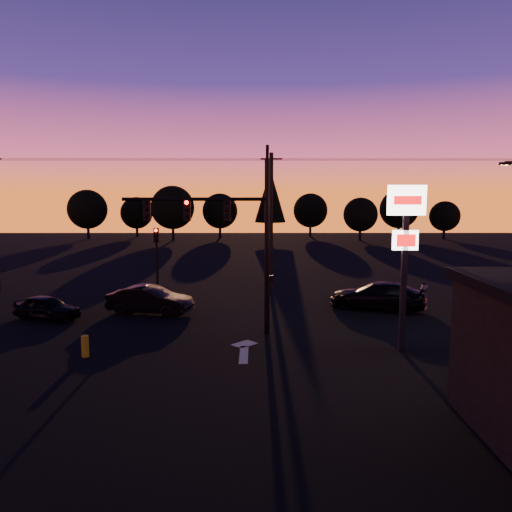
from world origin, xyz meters
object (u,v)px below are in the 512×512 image
at_px(car_left, 47,307).
at_px(car_right, 378,296).
at_px(secondary_signal, 157,253).
at_px(car_mid, 150,300).
at_px(traffic_signal_mast, 232,227).
at_px(bollard, 85,346).
at_px(pylon_sign, 405,232).

xyz_separation_m(car_left, car_right, (17.61, 2.14, 0.16)).
distance_m(secondary_signal, car_mid, 4.21).
xyz_separation_m(traffic_signal_mast, secondary_signal, (-4.90, 7.49, -2.07)).
bearing_deg(car_right, bollard, -38.06).
distance_m(car_left, car_right, 17.74).
relative_size(car_mid, car_right, 0.86).
distance_m(traffic_signal_mast, car_right, 10.17).
relative_size(bollard, car_right, 0.16).
distance_m(traffic_signal_mast, car_mid, 7.34).
xyz_separation_m(traffic_signal_mast, car_mid, (-4.62, 3.87, -4.19)).
bearing_deg(secondary_signal, bollard, -94.38).
distance_m(secondary_signal, car_left, 7.14).
distance_m(bollard, car_mid, 7.17).
distance_m(bollard, car_right, 15.84).
height_order(pylon_sign, car_right, pylon_sign).
bearing_deg(car_mid, traffic_signal_mast, -116.65).
relative_size(pylon_sign, car_left, 1.90).
height_order(bollard, car_mid, car_mid).
relative_size(pylon_sign, car_mid, 1.50).
relative_size(traffic_signal_mast, pylon_sign, 1.26).
height_order(secondary_signal, pylon_sign, pylon_sign).
relative_size(traffic_signal_mast, car_mid, 1.90).
bearing_deg(car_mid, bollard, -175.55).
bearing_deg(car_mid, car_right, -72.24).
bearing_deg(car_mid, secondary_signal, 17.76).
height_order(secondary_signal, bollard, secondary_signal).
distance_m(secondary_signal, pylon_sign, 15.75).
relative_size(secondary_signal, car_left, 1.22).
bearing_deg(bollard, car_mid, 81.15).
bearing_deg(car_left, pylon_sign, -86.37).
bearing_deg(traffic_signal_mast, pylon_sign, -19.36).
relative_size(secondary_signal, bollard, 5.07).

